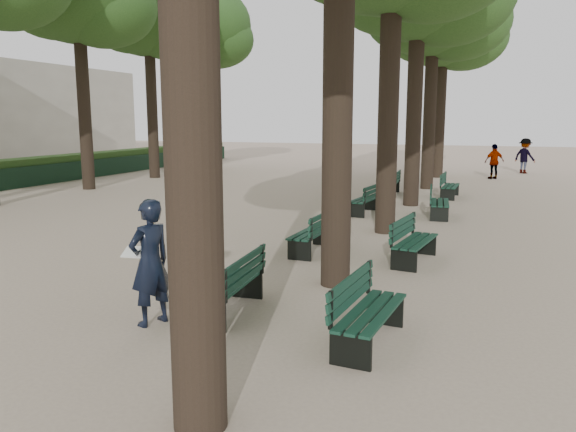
% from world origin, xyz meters
% --- Properties ---
extents(ground, '(120.00, 120.00, 0.00)m').
position_xyz_m(ground, '(0.00, 0.00, 0.00)').
color(ground, tan).
rests_on(ground, ground).
extents(tree_central_4, '(6.00, 6.00, 9.95)m').
position_xyz_m(tree_central_4, '(1.50, 18.00, 7.65)').
color(tree_central_4, '#33261C').
rests_on(tree_central_4, ground).
extents(tree_central_5, '(6.00, 6.00, 9.95)m').
position_xyz_m(tree_central_5, '(1.50, 23.00, 7.65)').
color(tree_central_5, '#33261C').
rests_on(tree_central_5, ground).
extents(tree_far_4, '(6.00, 6.00, 10.45)m').
position_xyz_m(tree_far_4, '(-12.00, 18.00, 8.14)').
color(tree_far_4, '#33261C').
rests_on(tree_far_4, ground).
extents(tree_far_5, '(6.00, 6.00, 10.45)m').
position_xyz_m(tree_far_5, '(-12.00, 23.00, 8.14)').
color(tree_far_5, '#33261C').
rests_on(tree_far_5, ground).
extents(bench_left_0, '(0.68, 1.83, 0.92)m').
position_xyz_m(bench_left_0, '(0.37, 1.00, 0.27)').
color(bench_left_0, black).
rests_on(bench_left_0, ground).
extents(bench_left_1, '(0.66, 1.83, 0.92)m').
position_xyz_m(bench_left_1, '(0.37, 5.23, 0.27)').
color(bench_left_1, black).
rests_on(bench_left_1, ground).
extents(bench_left_2, '(0.78, 1.85, 0.92)m').
position_xyz_m(bench_left_2, '(0.37, 10.74, 0.27)').
color(bench_left_2, black).
rests_on(bench_left_2, ground).
extents(bench_left_3, '(0.65, 1.82, 0.92)m').
position_xyz_m(bench_left_3, '(0.37, 15.58, 0.27)').
color(bench_left_3, black).
rests_on(bench_left_3, ground).
extents(bench_right_0, '(0.73, 1.84, 0.92)m').
position_xyz_m(bench_right_0, '(2.63, 0.53, 0.27)').
color(bench_right_0, black).
rests_on(bench_right_0, ground).
extents(bench_right_1, '(0.81, 1.86, 0.92)m').
position_xyz_m(bench_right_1, '(2.63, 5.11, 0.27)').
color(bench_right_1, black).
rests_on(bench_right_1, ground).
extents(bench_right_2, '(0.73, 1.84, 0.92)m').
position_xyz_m(bench_right_2, '(2.63, 10.89, 0.27)').
color(bench_right_2, black).
rests_on(bench_right_2, ground).
extents(bench_right_3, '(0.63, 1.82, 0.92)m').
position_xyz_m(bench_right_3, '(2.63, 15.40, 0.27)').
color(bench_right_3, black).
rests_on(bench_right_3, ground).
extents(man_with_map, '(0.74, 0.82, 1.84)m').
position_xyz_m(man_with_map, '(-0.49, 0.21, 0.92)').
color(man_with_map, black).
rests_on(man_with_map, ground).
extents(pedestrian_a, '(0.40, 0.87, 1.76)m').
position_xyz_m(pedestrian_a, '(-3.92, 23.27, 0.88)').
color(pedestrian_a, '#262628').
rests_on(pedestrian_a, ground).
extents(pedestrian_c, '(1.05, 0.82, 1.73)m').
position_xyz_m(pedestrian_c, '(4.19, 23.10, 0.87)').
color(pedestrian_c, '#262628').
rests_on(pedestrian_c, ground).
extents(pedestrian_b, '(1.20, 1.06, 1.90)m').
position_xyz_m(pedestrian_b, '(5.77, 26.80, 0.95)').
color(pedestrian_b, '#262628').
rests_on(pedestrian_b, ground).
extents(pedestrian_e, '(0.48, 1.47, 1.55)m').
position_xyz_m(pedestrian_e, '(-11.49, 21.63, 0.78)').
color(pedestrian_e, '#262628').
rests_on(pedestrian_e, ground).
extents(pedestrian_d, '(0.45, 0.84, 1.65)m').
position_xyz_m(pedestrian_d, '(-5.53, 29.41, 0.82)').
color(pedestrian_d, '#262628').
rests_on(pedestrian_d, ground).
extents(building_far, '(12.00, 16.00, 7.00)m').
position_xyz_m(building_far, '(-33.00, 30.00, 3.50)').
color(building_far, '#B7B2A3').
rests_on(building_far, ground).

